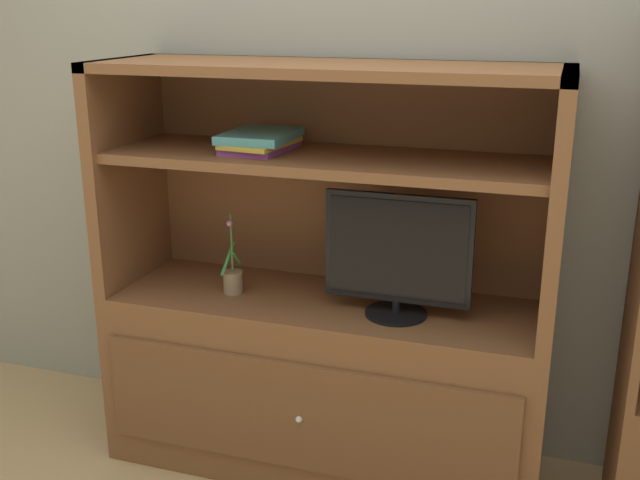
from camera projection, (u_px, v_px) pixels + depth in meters
name	position (u px, v px, depth m)	size (l,w,h in m)	color
painted_rear_wall	(352.00, 99.00, 2.93)	(6.00, 0.10, 2.80)	gray
media_console	(324.00, 344.00, 2.89)	(1.66, 0.57, 1.56)	brown
tv_monitor	(398.00, 255.00, 2.62)	(0.52, 0.22, 0.44)	black
potted_plant	(233.00, 280.00, 2.88)	(0.08, 0.11, 0.31)	#8C7251
magazine_stack	(260.00, 141.00, 2.72)	(0.24, 0.33, 0.07)	purple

